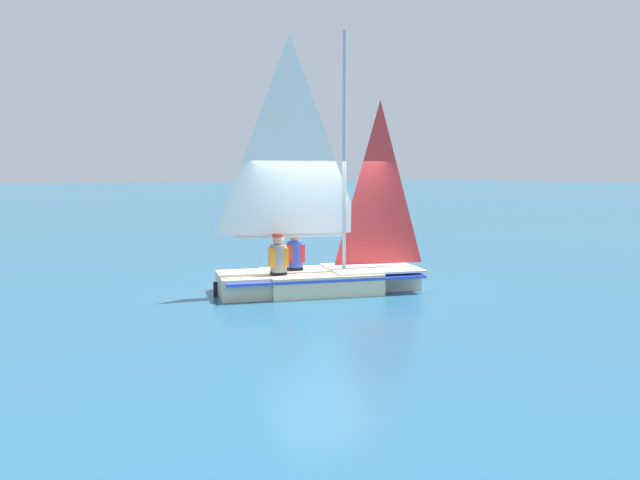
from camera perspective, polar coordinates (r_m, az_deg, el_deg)
name	(u,v)px	position (r m, az deg, el deg)	size (l,w,h in m)	color
ground_plane	(320,291)	(12.05, 0.00, -4.72)	(260.00, 260.00, 0.00)	#235675
sailboat_main	(318,255)	(11.93, -0.15, -1.36)	(2.59, 4.07, 4.92)	beige
sailor_helm	(295,259)	(12.09, -2.31, -1.71)	(0.38, 0.40, 1.16)	black
sailor_crew	(278,262)	(11.53, -3.84, -2.04)	(0.38, 0.40, 1.16)	black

